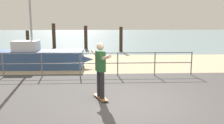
{
  "coord_description": "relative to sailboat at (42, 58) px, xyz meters",
  "views": [
    {
      "loc": [
        -0.82,
        -6.52,
        2.36
      ],
      "look_at": [
        -0.42,
        2.0,
        0.9
      ],
      "focal_mm": 38.33,
      "sensor_mm": 36.0,
      "label": 1
    }
  ],
  "objects": [
    {
      "name": "ground_plane",
      "position": [
        3.78,
        -6.52,
        -0.53
      ],
      "size": [
        24.0,
        10.0,
        0.04
      ],
      "primitive_type": "cube",
      "color": "#474444",
      "rests_on": "ground"
    },
    {
      "name": "beach_strip",
      "position": [
        3.78,
        1.48,
        -0.53
      ],
      "size": [
        24.0,
        6.0,
        0.04
      ],
      "primitive_type": "cube",
      "color": "tan",
      "rests_on": "ground"
    },
    {
      "name": "sea_surface",
      "position": [
        3.78,
        29.48,
        -0.53
      ],
      "size": [
        72.0,
        50.0,
        0.04
      ],
      "primitive_type": "cube",
      "color": "#75939E",
      "rests_on": "ground"
    },
    {
      "name": "railing_fence",
      "position": [
        2.07,
        -1.92,
        0.17
      ],
      "size": [
        9.78,
        0.05,
        1.05
      ],
      "color": "slate",
      "rests_on": "ground"
    },
    {
      "name": "sailboat",
      "position": [
        0.0,
        0.0,
        0.0
      ],
      "size": [
        4.97,
        1.47,
        5.79
      ],
      "color": "#335184",
      "rests_on": "ground"
    },
    {
      "name": "skateboard",
      "position": [
        2.95,
        -5.05,
        -0.46
      ],
      "size": [
        0.48,
        0.82,
        0.08
      ],
      "color": "brown",
      "rests_on": "ground"
    },
    {
      "name": "skateboarder",
      "position": [
        2.95,
        -5.05,
        0.49
      ],
      "size": [
        0.61,
        1.38,
        1.65
      ],
      "color": "#26262B",
      "rests_on": "skateboard"
    },
    {
      "name": "groyne_post_0",
      "position": [
        -4.06,
        11.35,
        0.22
      ],
      "size": [
        0.31,
        0.31,
        1.5
      ],
      "primitive_type": "cylinder",
      "color": "#332319",
      "rests_on": "ground"
    },
    {
      "name": "groyne_post_1",
      "position": [
        -1.19,
        9.48,
        0.56
      ],
      "size": [
        0.31,
        0.31,
        2.18
      ],
      "primitive_type": "cylinder",
      "color": "#332319",
      "rests_on": "ground"
    },
    {
      "name": "groyne_post_2",
      "position": [
        1.68,
        8.73,
        0.47
      ],
      "size": [
        0.29,
        0.29,
        1.99
      ],
      "primitive_type": "cylinder",
      "color": "#332319",
      "rests_on": "ground"
    },
    {
      "name": "groyne_post_3",
      "position": [
        4.55,
        6.61,
        0.44
      ],
      "size": [
        0.26,
        0.26,
        1.94
      ],
      "primitive_type": "cylinder",
      "color": "#332319",
      "rests_on": "ground"
    }
  ]
}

